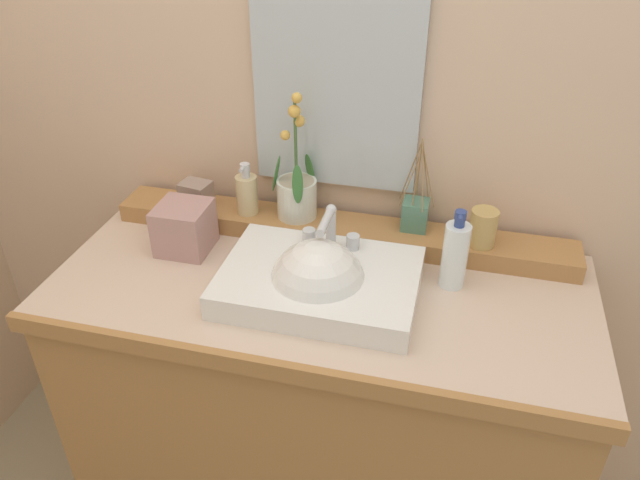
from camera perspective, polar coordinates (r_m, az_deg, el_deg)
wall_back at (r=1.61m, az=3.55°, el=17.59°), size 3.21×0.20×2.70m
vanity_cabinet at (r=1.77m, az=-0.02°, el=-15.70°), size 1.30×0.58×0.89m
back_ledge at (r=1.62m, az=1.79°, el=0.91°), size 1.23×0.12×0.05m
sink_basin at (r=1.42m, az=-0.13°, el=-4.15°), size 0.46×0.32×0.26m
potted_plant at (r=1.60m, az=-2.21°, el=4.64°), size 0.12×0.13×0.35m
soap_dispenser at (r=1.64m, az=-6.87°, el=4.39°), size 0.06×0.06×0.14m
tumbler_cup at (r=1.55m, az=15.02°, el=1.11°), size 0.07×0.07×0.10m
reed_diffuser at (r=1.58m, az=8.91°, el=2.50°), size 0.09×0.07×0.25m
trinket_box at (r=1.70m, az=-11.50°, el=4.19°), size 0.09×0.08×0.07m
lotion_bottle at (r=1.45m, az=12.53°, el=-1.31°), size 0.06×0.06×0.20m
tissue_box at (r=1.60m, az=-12.59°, el=1.14°), size 0.13×0.13×0.13m
mirror at (r=1.53m, az=1.53°, el=15.02°), size 0.42×0.02×0.57m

